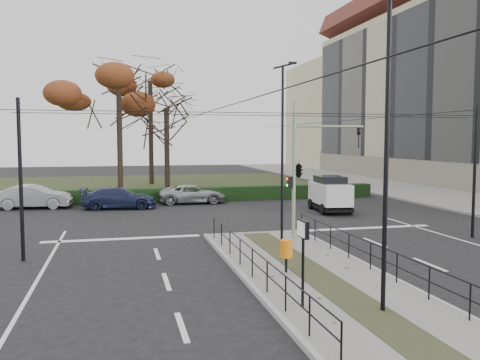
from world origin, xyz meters
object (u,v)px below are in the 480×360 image
object	(u,v)px
litter_bin	(286,249)
streetlamp_median_near	(387,150)
traffic_light	(301,168)
parked_car_third	(119,198)
parked_car_fourth	(192,194)
rust_tree	(119,86)
info_panel	(303,239)
parked_car_second	(34,197)
bare_tree_center	(150,88)
white_van	(330,193)
bare_tree_near	(167,114)
streetlamp_median_far	(283,153)

from	to	relation	value
litter_bin	streetlamp_median_near	xyz separation A→B (m)	(1.20, -4.15, 3.33)
traffic_light	parked_car_third	xyz separation A→B (m)	(-7.82, 12.51, -2.55)
litter_bin	parked_car_fourth	size ratio (longest dim) A/B	0.23
litter_bin	rust_tree	size ratio (longest dim) A/B	0.09
streetlamp_median_near	traffic_light	bearing A→B (deg)	82.26
info_panel	parked_car_second	distance (m)	24.83
bare_tree_center	white_van	bearing A→B (deg)	-65.67
parked_car_second	bare_tree_near	bearing A→B (deg)	-44.14
parked_car_third	litter_bin	bearing A→B (deg)	-158.28
info_panel	rust_tree	bearing A→B (deg)	98.53
streetlamp_median_far	traffic_light	bearing A→B (deg)	46.96
info_panel	bare_tree_near	world-z (taller)	bare_tree_near
litter_bin	info_panel	xyz separation A→B (m)	(-0.69, -3.35, 1.02)
parked_car_second	parked_car_fourth	world-z (taller)	parked_car_second
traffic_light	bare_tree_center	bearing A→B (deg)	99.08
streetlamp_median_far	bare_tree_center	world-z (taller)	bare_tree_center
traffic_light	bare_tree_near	xyz separation A→B (m)	(-3.82, 22.00, 3.34)
traffic_light	streetlamp_median_near	bearing A→B (deg)	-97.74
parked_car_third	bare_tree_near	world-z (taller)	bare_tree_near
streetlamp_median_near	bare_tree_near	xyz separation A→B (m)	(-2.50, 31.70, 2.35)
parked_car_second	streetlamp_median_far	bearing A→B (deg)	-137.25
info_panel	streetlamp_median_far	size ratio (longest dim) A/B	0.30
parked_car_fourth	bare_tree_center	bearing A→B (deg)	7.33
parked_car_second	rust_tree	size ratio (longest dim) A/B	0.41
streetlamp_median_near	litter_bin	bearing A→B (deg)	106.13
traffic_light	bare_tree_near	bearing A→B (deg)	99.85
streetlamp_median_near	white_van	distance (m)	19.08
info_panel	parked_car_fourth	distance (m)	23.07
parked_car_second	white_van	size ratio (longest dim) A/B	1.12
streetlamp_median_near	parked_car_second	distance (m)	26.56
traffic_light	parked_car_fourth	xyz separation A→B (m)	(-2.80, 14.13, -2.59)
info_panel	white_van	bearing A→B (deg)	64.40
streetlamp_median_far	parked_car_second	xyz separation A→B (m)	(-11.90, 15.18, -3.17)
parked_car_fourth	bare_tree_center	size ratio (longest dim) A/B	0.35
parked_car_second	rust_tree	distance (m)	12.05
parked_car_third	bare_tree_center	size ratio (longest dim) A/B	0.36
litter_bin	rust_tree	xyz separation A→B (m)	(-5.16, 26.50, 7.85)
streetlamp_median_far	streetlamp_median_near	bearing A→B (deg)	-90.21
rust_tree	bare_tree_near	bearing A→B (deg)	15.19
litter_bin	bare_tree_near	distance (m)	28.16
info_panel	parked_car_third	size ratio (longest dim) A/B	0.48
info_panel	rust_tree	distance (m)	30.95
traffic_light	streetlamp_median_far	bearing A→B (deg)	-133.04
info_panel	streetlamp_median_far	distance (m)	8.02
traffic_light	bare_tree_near	distance (m)	22.58
litter_bin	parked_car_second	size ratio (longest dim) A/B	0.23
rust_tree	streetlamp_median_far	bearing A→B (deg)	-74.02
info_panel	streetlamp_median_far	bearing A→B (deg)	75.69
parked_car_fourth	litter_bin	bearing A→B (deg)	-178.92
parked_car_second	rust_tree	xyz separation A→B (m)	(5.50, 7.15, 7.98)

